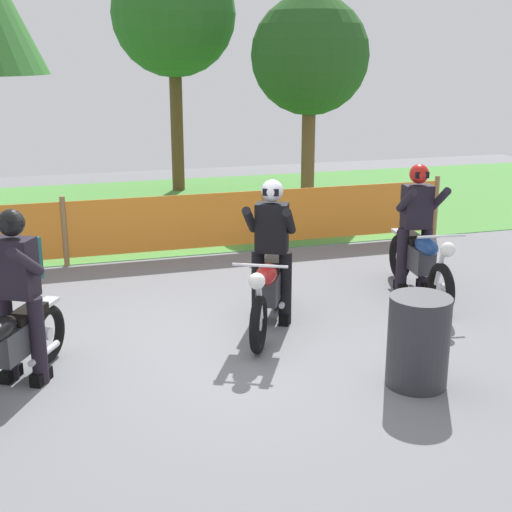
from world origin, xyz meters
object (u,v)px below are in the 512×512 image
at_px(rider_third, 416,221).
at_px(oil_drum, 418,341).
at_px(rider_trailing, 18,287).
at_px(motorcycle_trailing, 11,347).
at_px(rider_lead, 272,244).
at_px(motorcycle_third, 420,261).
at_px(motorcycle_lead, 269,291).

xyz_separation_m(rider_third, oil_drum, (-1.32, -2.49, -0.51)).
relative_size(rider_trailing, oil_drum, 1.92).
distance_m(motorcycle_trailing, oil_drum, 3.78).
xyz_separation_m(rider_lead, rider_third, (2.14, 0.55, 0.00)).
xyz_separation_m(motorcycle_trailing, motorcycle_third, (4.95, 1.30, 0.03)).
relative_size(motorcycle_lead, rider_third, 1.08).
xyz_separation_m(motorcycle_lead, motorcycle_trailing, (-2.74, -0.78, -0.02)).
bearing_deg(rider_trailing, rider_lead, 135.33).
height_order(rider_lead, rider_third, same).
bearing_deg(motorcycle_lead, motorcycle_third, 130.13).
height_order(motorcycle_lead, rider_lead, rider_lead).
xyz_separation_m(motorcycle_third, rider_lead, (-2.11, -0.33, 0.48)).
distance_m(motorcycle_trailing, rider_third, 5.23).
bearing_deg(motorcycle_trailing, oil_drum, 104.37).
distance_m(motorcycle_lead, motorcycle_trailing, 2.85).
height_order(motorcycle_trailing, rider_lead, rider_lead).
relative_size(rider_lead, oil_drum, 1.92).
relative_size(motorcycle_third, rider_lead, 1.20).
height_order(rider_lead, rider_trailing, same).
bearing_deg(motorcycle_third, oil_drum, -22.27).
bearing_deg(rider_third, motorcycle_third, 0.51).
xyz_separation_m(motorcycle_lead, rider_third, (2.24, 0.74, 0.50)).
height_order(rider_trailing, oil_drum, rider_trailing).
distance_m(motorcycle_trailing, motorcycle_third, 5.12).
bearing_deg(oil_drum, rider_third, 62.00).
distance_m(rider_third, oil_drum, 2.87).
bearing_deg(motorcycle_third, motorcycle_lead, -69.23).
bearing_deg(motorcycle_third, rider_lead, -73.69).
distance_m(motorcycle_lead, rider_lead, 0.54).
xyz_separation_m(motorcycle_lead, rider_trailing, (-2.64, -0.60, 0.50)).
relative_size(motorcycle_lead, rider_lead, 1.08).
height_order(motorcycle_lead, rider_trailing, rider_trailing).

